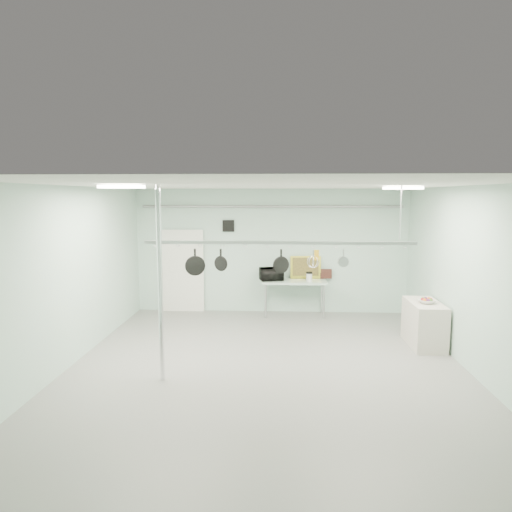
# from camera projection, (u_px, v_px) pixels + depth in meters

# --- Properties ---
(floor) EXTENTS (8.00, 8.00, 0.00)m
(floor) POSITION_uv_depth(u_px,v_px,m) (267.00, 368.00, 8.04)
(floor) COLOR gray
(floor) RESTS_ON ground
(ceiling) EXTENTS (7.00, 8.00, 0.02)m
(ceiling) POSITION_uv_depth(u_px,v_px,m) (267.00, 186.00, 7.62)
(ceiling) COLOR silver
(ceiling) RESTS_ON back_wall
(back_wall) EXTENTS (7.00, 0.02, 3.20)m
(back_wall) POSITION_uv_depth(u_px,v_px,m) (271.00, 251.00, 11.78)
(back_wall) COLOR #A4C5B4
(back_wall) RESTS_ON floor
(right_wall) EXTENTS (0.02, 8.00, 3.20)m
(right_wall) POSITION_uv_depth(u_px,v_px,m) (474.00, 281.00, 7.66)
(right_wall) COLOR #A4C5B4
(right_wall) RESTS_ON floor
(door) EXTENTS (1.10, 0.10, 2.20)m
(door) POSITION_uv_depth(u_px,v_px,m) (183.00, 272.00, 11.92)
(door) COLOR silver
(door) RESTS_ON floor
(wall_vent) EXTENTS (0.30, 0.04, 0.30)m
(wall_vent) POSITION_uv_depth(u_px,v_px,m) (228.00, 226.00, 11.73)
(wall_vent) COLOR black
(wall_vent) RESTS_ON back_wall
(conduit_pipe) EXTENTS (6.60, 0.07, 0.07)m
(conduit_pipe) POSITION_uv_depth(u_px,v_px,m) (271.00, 206.00, 11.54)
(conduit_pipe) COLOR gray
(conduit_pipe) RESTS_ON back_wall
(chrome_pole) EXTENTS (0.08, 0.08, 3.20)m
(chrome_pole) POSITION_uv_depth(u_px,v_px,m) (160.00, 285.00, 7.32)
(chrome_pole) COLOR silver
(chrome_pole) RESTS_ON floor
(prep_table) EXTENTS (1.60, 0.70, 0.91)m
(prep_table) POSITION_uv_depth(u_px,v_px,m) (294.00, 283.00, 11.47)
(prep_table) COLOR #9EBAAB
(prep_table) RESTS_ON floor
(side_cabinet) EXTENTS (0.60, 1.20, 0.90)m
(side_cabinet) POSITION_uv_depth(u_px,v_px,m) (424.00, 324.00, 9.21)
(side_cabinet) COLOR beige
(side_cabinet) RESTS_ON floor
(pot_rack) EXTENTS (4.80, 0.06, 1.00)m
(pot_rack) POSITION_uv_depth(u_px,v_px,m) (279.00, 241.00, 8.04)
(pot_rack) COLOR #B7B7BC
(pot_rack) RESTS_ON ceiling
(light_panel_left) EXTENTS (0.65, 0.30, 0.05)m
(light_panel_left) POSITION_uv_depth(u_px,v_px,m) (122.00, 187.00, 6.95)
(light_panel_left) COLOR white
(light_panel_left) RESTS_ON ceiling
(light_panel_right) EXTENTS (0.65, 0.30, 0.05)m
(light_panel_right) POSITION_uv_depth(u_px,v_px,m) (403.00, 188.00, 8.10)
(light_panel_right) COLOR white
(light_panel_right) RESTS_ON ceiling
(microwave) EXTENTS (0.64, 0.51, 0.31)m
(microwave) POSITION_uv_depth(u_px,v_px,m) (271.00, 274.00, 11.47)
(microwave) COLOR black
(microwave) RESTS_ON prep_table
(coffee_canister) EXTENTS (0.16, 0.16, 0.21)m
(coffee_canister) POSITION_uv_depth(u_px,v_px,m) (309.00, 278.00, 11.29)
(coffee_canister) COLOR silver
(coffee_canister) RESTS_ON prep_table
(painting_large) EXTENTS (0.79, 0.17, 0.58)m
(painting_large) POSITION_uv_depth(u_px,v_px,m) (306.00, 267.00, 11.70)
(painting_large) COLOR gold
(painting_large) RESTS_ON prep_table
(painting_small) EXTENTS (0.30, 0.10, 0.25)m
(painting_small) POSITION_uv_depth(u_px,v_px,m) (326.00, 274.00, 11.70)
(painting_small) COLOR #371913
(painting_small) RESTS_ON prep_table
(fruit_bowl) EXTENTS (0.40, 0.40, 0.08)m
(fruit_bowl) POSITION_uv_depth(u_px,v_px,m) (427.00, 301.00, 9.05)
(fruit_bowl) COLOR silver
(fruit_bowl) RESTS_ON side_cabinet
(skillet_left) EXTENTS (0.36, 0.15, 0.47)m
(skillet_left) POSITION_uv_depth(u_px,v_px,m) (195.00, 262.00, 8.16)
(skillet_left) COLOR black
(skillet_left) RESTS_ON pot_rack
(skillet_mid) EXTENTS (0.27, 0.17, 0.38)m
(skillet_mid) POSITION_uv_depth(u_px,v_px,m) (221.00, 259.00, 8.13)
(skillet_mid) COLOR black
(skillet_mid) RESTS_ON pot_rack
(skillet_right) EXTENTS (0.30, 0.18, 0.43)m
(skillet_right) POSITION_uv_depth(u_px,v_px,m) (281.00, 261.00, 8.08)
(skillet_right) COLOR black
(skillet_right) RESTS_ON pot_rack
(whisk) EXTENTS (0.24, 0.24, 0.36)m
(whisk) POSITION_uv_depth(u_px,v_px,m) (313.00, 259.00, 8.05)
(whisk) COLOR #A3A4A7
(whisk) RESTS_ON pot_rack
(grater) EXTENTS (0.08, 0.04, 0.20)m
(grater) POSITION_uv_depth(u_px,v_px,m) (316.00, 255.00, 8.04)
(grater) COLOR #BCC116
(grater) RESTS_ON pot_rack
(saucepan) EXTENTS (0.21, 0.14, 0.33)m
(saucepan) POSITION_uv_depth(u_px,v_px,m) (343.00, 259.00, 8.02)
(saucepan) COLOR #ADACB1
(saucepan) RESTS_ON pot_rack
(fruit_cluster) EXTENTS (0.24, 0.24, 0.09)m
(fruit_cluster) POSITION_uv_depth(u_px,v_px,m) (427.00, 299.00, 9.05)
(fruit_cluster) COLOR maroon
(fruit_cluster) RESTS_ON fruit_bowl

